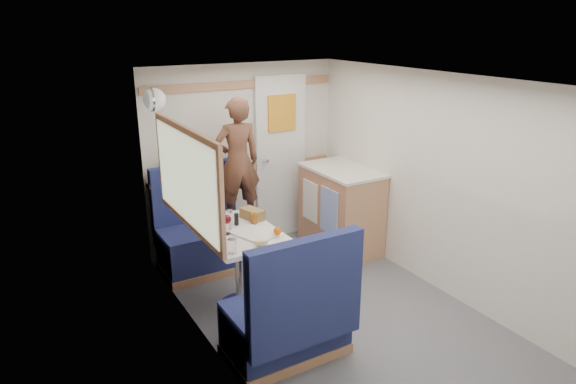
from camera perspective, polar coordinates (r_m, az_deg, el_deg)
floor at (r=4.28m, az=8.97°, el=-16.02°), size 4.50×4.50×0.00m
ceiling at (r=3.56m, az=10.60°, el=11.57°), size 4.50×4.50×0.00m
wall_back at (r=5.63m, az=-4.97°, el=3.92°), size 2.20×0.02×2.00m
wall_left at (r=3.27m, az=-5.48°, el=-7.19°), size 0.02×4.50×2.00m
wall_right at (r=4.56m, az=20.46°, el=-0.73°), size 0.02×4.50×2.00m
oak_trim_low at (r=5.65m, az=-4.84°, el=2.40°), size 2.15×0.02×0.08m
oak_trim_high at (r=5.47m, az=-5.11°, el=11.81°), size 2.15×0.02×0.08m
side_window at (r=4.06m, az=-11.29°, el=1.50°), size 0.04×1.30×0.72m
rear_door at (r=5.81m, az=-0.80°, el=4.16°), size 0.62×0.12×1.86m
dinette_table at (r=4.44m, az=-5.48°, el=-6.12°), size 0.62×0.92×0.72m
bench_far at (r=5.28m, az=-9.35°, el=-5.30°), size 0.90×0.59×1.05m
bench_near at (r=3.89m, az=0.18°, el=-14.32°), size 0.90×0.59×1.05m
ledge at (r=5.31m, az=-10.67°, el=1.42°), size 0.90×0.14×0.04m
dome_light at (r=4.76m, az=-14.65°, el=9.93°), size 0.20×0.20×0.20m
galley_counter at (r=5.61m, az=5.86°, el=-1.87°), size 0.57×0.92×0.92m
person at (r=5.11m, az=-5.64°, el=3.40°), size 0.49×0.34×1.28m
duffel_bag at (r=5.29m, az=-10.14°, el=2.90°), size 0.49×0.27×0.23m
tray at (r=4.28m, az=-3.69°, el=-4.69°), size 0.35×0.40×0.02m
orange_fruit at (r=4.22m, az=-1.18°, el=-4.35°), size 0.07×0.07×0.07m
cheese_block at (r=4.07m, az=-2.99°, el=-5.57°), size 0.10×0.07×0.03m
wine_glass at (r=4.28m, az=-6.82°, el=-3.12°), size 0.08×0.08×0.17m
tumbler_left at (r=3.96m, az=-6.24°, el=-5.99°), size 0.07×0.07×0.11m
tumbler_right at (r=4.56m, az=-6.55°, el=-2.67°), size 0.07×0.07×0.11m
beer_glass at (r=4.50m, az=-3.80°, el=-2.96°), size 0.06×0.06×0.09m
pepper_grinder at (r=4.48m, az=-5.75°, el=-3.03°), size 0.04×0.04×0.11m
salt_grinder at (r=4.40m, az=-6.35°, el=-3.49°), size 0.04×0.04×0.10m
bread_loaf at (r=4.61m, az=-3.99°, el=-2.45°), size 0.18×0.24×0.09m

